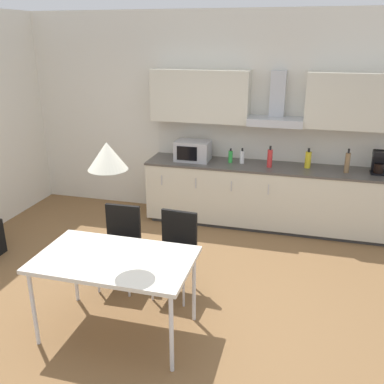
{
  "coord_description": "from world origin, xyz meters",
  "views": [
    {
      "loc": [
        1.34,
        -3.5,
        2.55
      ],
      "look_at": [
        0.23,
        0.59,
        1.0
      ],
      "focal_mm": 40.0,
      "sensor_mm": 36.0,
      "label": 1
    }
  ],
  "objects_px": {
    "dining_table": "(115,263)",
    "chair_far_right": "(176,245)",
    "bottle_yellow": "(308,160)",
    "bottle_white": "(242,157)",
    "microwave": "(193,151)",
    "bottle_green": "(230,157)",
    "coffee_maker": "(379,162)",
    "bottle_red": "(270,158)",
    "chair_far_left": "(121,238)",
    "bottle_brown": "(347,162)",
    "pendant_lamp": "(107,156)"
  },
  "relations": [
    {
      "from": "bottle_yellow",
      "to": "bottle_green",
      "type": "relative_size",
      "value": 1.33
    },
    {
      "from": "dining_table",
      "to": "chair_far_right",
      "type": "relative_size",
      "value": 1.56
    },
    {
      "from": "bottle_white",
      "to": "dining_table",
      "type": "distance_m",
      "value": 2.84
    },
    {
      "from": "bottle_yellow",
      "to": "dining_table",
      "type": "xyz_separation_m",
      "value": [
        -1.55,
        -2.76,
        -0.29
      ]
    },
    {
      "from": "coffee_maker",
      "to": "bottle_brown",
      "type": "distance_m",
      "value": 0.4
    },
    {
      "from": "bottle_brown",
      "to": "pendant_lamp",
      "type": "height_order",
      "value": "pendant_lamp"
    },
    {
      "from": "coffee_maker",
      "to": "bottle_yellow",
      "type": "height_order",
      "value": "coffee_maker"
    },
    {
      "from": "bottle_yellow",
      "to": "bottle_green",
      "type": "xyz_separation_m",
      "value": [
        -1.05,
        -0.02,
        -0.03
      ]
    },
    {
      "from": "microwave",
      "to": "bottle_green",
      "type": "height_order",
      "value": "microwave"
    },
    {
      "from": "microwave",
      "to": "chair_far_left",
      "type": "distance_m",
      "value": 2.01
    },
    {
      "from": "microwave",
      "to": "bottle_brown",
      "type": "distance_m",
      "value": 2.07
    },
    {
      "from": "dining_table",
      "to": "bottle_yellow",
      "type": "bearing_deg",
      "value": 60.67
    },
    {
      "from": "bottle_red",
      "to": "microwave",
      "type": "bearing_deg",
      "value": 177.09
    },
    {
      "from": "bottle_red",
      "to": "bottle_brown",
      "type": "xyz_separation_m",
      "value": [
        0.99,
        0.01,
        0.01
      ]
    },
    {
      "from": "bottle_red",
      "to": "chair_far_left",
      "type": "relative_size",
      "value": 0.34
    },
    {
      "from": "bottle_white",
      "to": "pendant_lamp",
      "type": "bearing_deg",
      "value": -103.64
    },
    {
      "from": "bottle_yellow",
      "to": "chair_far_left",
      "type": "xyz_separation_m",
      "value": [
        -1.86,
        -1.98,
        -0.46
      ]
    },
    {
      "from": "chair_far_right",
      "to": "pendant_lamp",
      "type": "height_order",
      "value": "pendant_lamp"
    },
    {
      "from": "dining_table",
      "to": "bottle_white",
      "type": "bearing_deg",
      "value": 76.36
    },
    {
      "from": "microwave",
      "to": "bottle_white",
      "type": "bearing_deg",
      "value": 2.71
    },
    {
      "from": "dining_table",
      "to": "chair_far_left",
      "type": "height_order",
      "value": "chair_far_left"
    },
    {
      "from": "coffee_maker",
      "to": "chair_far_right",
      "type": "relative_size",
      "value": 0.34
    },
    {
      "from": "bottle_red",
      "to": "bottle_yellow",
      "type": "xyz_separation_m",
      "value": [
        0.5,
        0.1,
        -0.01
      ]
    },
    {
      "from": "bottle_yellow",
      "to": "chair_far_right",
      "type": "distance_m",
      "value": 2.38
    },
    {
      "from": "bottle_green",
      "to": "bottle_yellow",
      "type": "bearing_deg",
      "value": 1.08
    },
    {
      "from": "dining_table",
      "to": "pendant_lamp",
      "type": "relative_size",
      "value": 4.23
    },
    {
      "from": "microwave",
      "to": "coffee_maker",
      "type": "height_order",
      "value": "coffee_maker"
    },
    {
      "from": "bottle_brown",
      "to": "chair_far_right",
      "type": "distance_m",
      "value": 2.61
    },
    {
      "from": "dining_table",
      "to": "coffee_maker",
      "type": "bearing_deg",
      "value": 48.44
    },
    {
      "from": "bottle_white",
      "to": "chair_far_right",
      "type": "bearing_deg",
      "value": -100.3
    },
    {
      "from": "coffee_maker",
      "to": "bottle_yellow",
      "type": "distance_m",
      "value": 0.88
    },
    {
      "from": "bottle_red",
      "to": "pendant_lamp",
      "type": "distance_m",
      "value": 2.94
    },
    {
      "from": "bottle_red",
      "to": "chair_far_left",
      "type": "xyz_separation_m",
      "value": [
        -1.36,
        -1.88,
        -0.47
      ]
    },
    {
      "from": "bottle_red",
      "to": "bottle_green",
      "type": "relative_size",
      "value": 1.45
    },
    {
      "from": "bottle_white",
      "to": "coffee_maker",
      "type": "bearing_deg",
      "value": -0.22
    },
    {
      "from": "bottle_yellow",
      "to": "chair_far_left",
      "type": "bearing_deg",
      "value": -133.23
    },
    {
      "from": "bottle_white",
      "to": "pendant_lamp",
      "type": "relative_size",
      "value": 0.67
    },
    {
      "from": "coffee_maker",
      "to": "pendant_lamp",
      "type": "xyz_separation_m",
      "value": [
        -2.43,
        -2.74,
        0.63
      ]
    },
    {
      "from": "bottle_white",
      "to": "dining_table",
      "type": "bearing_deg",
      "value": -103.64
    },
    {
      "from": "bottle_brown",
      "to": "bottle_white",
      "type": "xyz_separation_m",
      "value": [
        -1.38,
        0.08,
        -0.04
      ]
    },
    {
      "from": "bottle_yellow",
      "to": "bottle_red",
      "type": "bearing_deg",
      "value": -168.37
    },
    {
      "from": "bottle_white",
      "to": "bottle_green",
      "type": "bearing_deg",
      "value": -177.96
    },
    {
      "from": "coffee_maker",
      "to": "bottle_red",
      "type": "height_order",
      "value": "coffee_maker"
    },
    {
      "from": "chair_far_right",
      "to": "coffee_maker",
      "type": "bearing_deg",
      "value": 42.7
    },
    {
      "from": "bottle_red",
      "to": "dining_table",
      "type": "distance_m",
      "value": 2.88
    },
    {
      "from": "bottle_brown",
      "to": "bottle_yellow",
      "type": "bearing_deg",
      "value": 169.66
    },
    {
      "from": "pendant_lamp",
      "to": "bottle_brown",
      "type": "bearing_deg",
      "value": 52.62
    },
    {
      "from": "bottle_yellow",
      "to": "bottle_white",
      "type": "relative_size",
      "value": 1.25
    },
    {
      "from": "chair_far_left",
      "to": "bottle_brown",
      "type": "bearing_deg",
      "value": 38.79
    },
    {
      "from": "bottle_brown",
      "to": "bottle_green",
      "type": "relative_size",
      "value": 1.57
    }
  ]
}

